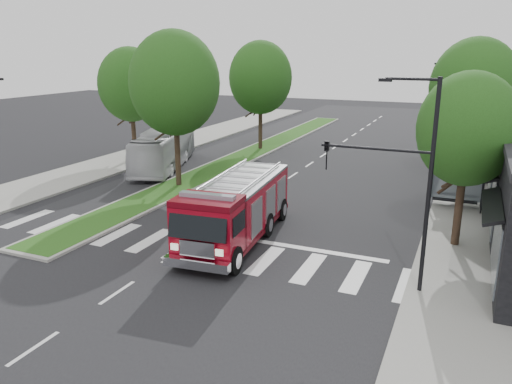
{
  "coord_description": "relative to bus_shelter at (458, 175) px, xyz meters",
  "views": [
    {
      "loc": [
        11.65,
        -21.59,
        8.86
      ],
      "look_at": [
        1.79,
        1.08,
        1.8
      ],
      "focal_mm": 35.0,
      "sensor_mm": 36.0,
      "label": 1
    }
  ],
  "objects": [
    {
      "name": "ground",
      "position": [
        -11.2,
        -8.15,
        -2.04
      ],
      "size": [
        140.0,
        140.0,
        0.0
      ],
      "primitive_type": "plane",
      "color": "black",
      "rests_on": "ground"
    },
    {
      "name": "sidewalk_right",
      "position": [
        1.3,
        1.85,
        -1.96
      ],
      "size": [
        5.0,
        80.0,
        0.15
      ],
      "primitive_type": "cube",
      "color": "gray",
      "rests_on": "ground"
    },
    {
      "name": "sidewalk_left",
      "position": [
        -25.7,
        1.85,
        -1.96
      ],
      "size": [
        5.0,
        80.0,
        0.15
      ],
      "primitive_type": "cube",
      "color": "gray",
      "rests_on": "ground"
    },
    {
      "name": "median",
      "position": [
        -17.2,
        9.85,
        -1.96
      ],
      "size": [
        3.0,
        50.0,
        0.15
      ],
      "color": "gray",
      "rests_on": "ground"
    },
    {
      "name": "bus_shelter",
      "position": [
        0.0,
        0.0,
        0.0
      ],
      "size": [
        3.2,
        1.6,
        2.61
      ],
      "color": "black",
      "rests_on": "ground"
    },
    {
      "name": "tree_right_near",
      "position": [
        0.3,
        -6.15,
        3.47
      ],
      "size": [
        4.4,
        4.4,
        8.05
      ],
      "color": "black",
      "rests_on": "ground"
    },
    {
      "name": "tree_right_mid",
      "position": [
        0.3,
        5.85,
        4.45
      ],
      "size": [
        5.6,
        5.6,
        9.72
      ],
      "color": "black",
      "rests_on": "ground"
    },
    {
      "name": "tree_right_far",
      "position": [
        0.3,
        15.85,
        3.8
      ],
      "size": [
        5.0,
        5.0,
        8.73
      ],
      "color": "black",
      "rests_on": "ground"
    },
    {
      "name": "tree_median_near",
      "position": [
        -17.2,
        -2.15,
        4.77
      ],
      "size": [
        5.8,
        5.8,
        10.16
      ],
      "color": "black",
      "rests_on": "ground"
    },
    {
      "name": "tree_median_far",
      "position": [
        -17.2,
        11.85,
        4.45
      ],
      "size": [
        5.6,
        5.6,
        9.72
      ],
      "color": "black",
      "rests_on": "ground"
    },
    {
      "name": "tree_left_mid",
      "position": [
        -25.2,
        3.85,
        4.12
      ],
      "size": [
        5.2,
        5.2,
        9.16
      ],
      "color": "black",
      "rests_on": "ground"
    },
    {
      "name": "streetlight_right_near",
      "position": [
        -1.59,
        -11.65,
        2.63
      ],
      "size": [
        4.08,
        0.22,
        8.0
      ],
      "color": "black",
      "rests_on": "ground"
    },
    {
      "name": "streetlight_right_far",
      "position": [
        -0.85,
        11.85,
        2.44
      ],
      "size": [
        2.11,
        0.2,
        8.0
      ],
      "color": "black",
      "rests_on": "ground"
    },
    {
      "name": "fire_engine",
      "position": [
        -9.43,
        -9.41,
        -0.49
      ],
      "size": [
        3.61,
        9.53,
        3.23
      ],
      "rotation": [
        0.0,
        0.0,
        0.09
      ],
      "color": "#5C050F",
      "rests_on": "ground"
    },
    {
      "name": "city_bus",
      "position": [
        -21.23,
        2.31,
        -0.52
      ],
      "size": [
        5.99,
        11.15,
        3.04
      ],
      "primitive_type": "imported",
      "rotation": [
        0.0,
        0.0,
        0.33
      ],
      "color": "silver",
      "rests_on": "ground"
    }
  ]
}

